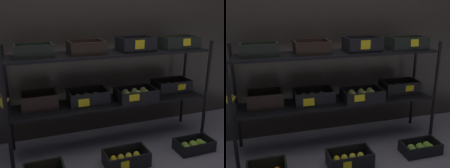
# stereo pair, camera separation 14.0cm
# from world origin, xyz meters

# --- Properties ---
(ground_plane) EXTENTS (10.00, 10.00, 0.00)m
(ground_plane) POSITION_xyz_m (0.00, 0.00, 0.00)
(ground_plane) COLOR slate
(storefront_wall) EXTENTS (4.25, 0.12, 2.13)m
(storefront_wall) POSITION_xyz_m (0.00, 0.39, 1.06)
(storefront_wall) COLOR #2D2823
(storefront_wall) RESTS_ON ground_plane
(display_rack) EXTENTS (1.97, 0.42, 1.04)m
(display_rack) POSITION_xyz_m (0.02, 0.00, 0.68)
(display_rack) COLOR black
(display_rack) RESTS_ON ground_plane
(crate_ground_lemon) EXTENTS (0.38, 0.22, 0.13)m
(crate_ground_lemon) POSITION_xyz_m (-0.01, -0.40, 0.05)
(crate_ground_lemon) COLOR black
(crate_ground_lemon) RESTS_ON ground_plane
(crate_ground_apple_green) EXTENTS (0.36, 0.20, 0.11)m
(crate_ground_apple_green) POSITION_xyz_m (0.68, -0.39, 0.04)
(crate_ground_apple_green) COLOR black
(crate_ground_apple_green) RESTS_ON ground_plane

